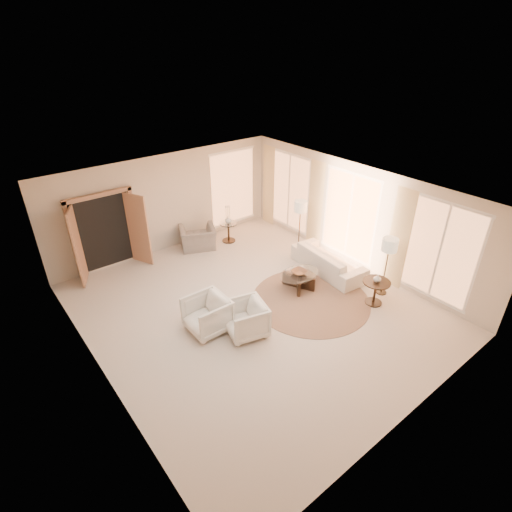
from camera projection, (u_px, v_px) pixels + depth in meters
room at (253, 257)px, 8.72m from camera, size 7.04×8.04×2.83m
windows_right at (352, 217)px, 10.68m from camera, size 0.10×6.40×2.40m
window_back_corner at (233, 188)px, 12.68m from camera, size 1.70×0.10×2.40m
curtains_right at (326, 209)px, 11.29m from camera, size 0.06×5.20×2.60m
french_doors at (106, 234)px, 10.45m from camera, size 1.95×0.66×2.16m
area_rug at (311, 300)px, 9.69m from camera, size 3.14×3.14×0.01m
sofa at (328, 261)px, 10.72m from camera, size 1.05×2.26×0.64m
armchair_left at (207, 313)px, 8.53m from camera, size 0.81×0.86×0.88m
armchair_right at (246, 318)px, 8.44m from camera, size 0.94×0.98×0.83m
accent_chair at (198, 234)px, 11.81m from camera, size 1.20×1.02×0.89m
coffee_table at (299, 279)px, 10.04m from camera, size 1.29×1.29×0.42m
end_table at (376, 288)px, 9.39m from camera, size 0.64×0.64×0.61m
side_table at (228, 230)px, 12.23m from camera, size 0.53×0.53×0.61m
floor_lamp_near at (301, 209)px, 11.33m from camera, size 0.37×0.37×1.53m
floor_lamp_far at (389, 247)px, 9.34m from camera, size 0.37×0.37×1.51m
bowl at (299, 272)px, 9.94m from camera, size 0.37×0.37×0.09m
end_vase at (377, 278)px, 9.25m from camera, size 0.22×0.22×0.19m
side_vase at (228, 220)px, 12.06m from camera, size 0.27×0.27×0.22m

